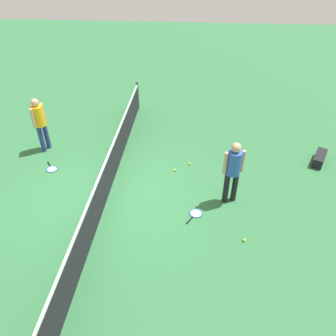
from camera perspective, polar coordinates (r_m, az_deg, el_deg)
ground_plane at (r=8.65m, az=-10.33°, el=-4.21°), size 40.00×40.00×0.00m
court_net at (r=8.34m, az=-10.70°, el=-1.59°), size 10.09×0.09×1.07m
player_near_side at (r=7.80m, az=11.44°, el=-0.02°), size 0.42×0.53×1.70m
player_far_side at (r=10.40m, az=-21.74°, el=7.80°), size 0.52×0.44×1.70m
tennis_racket_near_player at (r=7.92m, az=4.84°, el=-8.09°), size 0.59×0.44×0.03m
tennis_racket_far_player at (r=9.90m, az=-19.85°, el=-0.10°), size 0.57×0.49×0.03m
tennis_ball_near_player at (r=9.22m, az=1.28°, el=-0.36°), size 0.07×0.07×0.07m
tennis_ball_by_net at (r=7.49m, az=13.33°, el=-12.29°), size 0.07×0.07×0.07m
tennis_ball_midcourt at (r=9.48m, az=3.87°, el=0.73°), size 0.07×0.07×0.07m
equipment_bag at (r=10.54m, az=25.22°, el=1.67°), size 0.84×0.61×0.28m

